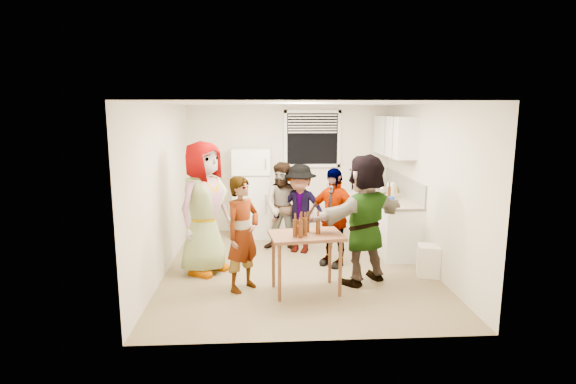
{
  "coord_description": "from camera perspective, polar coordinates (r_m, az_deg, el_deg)",
  "views": [
    {
      "loc": [
        -0.54,
        -6.62,
        2.4
      ],
      "look_at": [
        -0.14,
        0.25,
        1.15
      ],
      "focal_mm": 28.0,
      "sensor_mm": 36.0,
      "label": 1
    }
  ],
  "objects": [
    {
      "name": "picture_frame",
      "position": [
        8.53,
        13.52,
        0.34
      ],
      "size": [
        0.02,
        0.16,
        0.13
      ],
      "primitive_type": "cube",
      "color": "gold",
      "rests_on": "countertop"
    },
    {
      "name": "guest_black",
      "position": [
        7.22,
        5.65,
        -9.16
      ],
      "size": [
        1.69,
        1.76,
        0.38
      ],
      "primitive_type": "imported",
      "rotation": [
        0.0,
        0.0,
        -0.71
      ],
      "color": "black",
      "rests_on": "ground"
    },
    {
      "name": "beer_bottle_table",
      "position": [
        6.03,
        2.49,
        -5.09
      ],
      "size": [
        0.05,
        0.05,
        0.2
      ],
      "primitive_type": "cylinder",
      "color": "#47230C",
      "rests_on": "serving_table"
    },
    {
      "name": "guest_orange",
      "position": [
        6.62,
        9.47,
        -11.12
      ],
      "size": [
        2.4,
        2.44,
        0.54
      ],
      "primitive_type": "imported",
      "rotation": [
        0.0,
        0.0,
        3.69
      ],
      "color": "#F08461",
      "rests_on": "ground"
    },
    {
      "name": "backsplash",
      "position": [
        8.28,
        14.51,
        0.79
      ],
      "size": [
        0.03,
        2.2,
        0.36
      ],
      "primitive_type": "cube",
      "color": "beige",
      "rests_on": "countertop"
    },
    {
      "name": "guest_back_right",
      "position": [
        7.82,
        1.5,
        -7.59
      ],
      "size": [
        1.51,
        1.79,
        0.56
      ],
      "primitive_type": "imported",
      "rotation": [
        0.0,
        0.0,
        -0.42
      ],
      "color": "#3E3E44",
      "rests_on": "ground"
    },
    {
      "name": "serving_table",
      "position": [
        6.2,
        2.27,
        -12.49
      ],
      "size": [
        1.02,
        0.75,
        0.8
      ],
      "primitive_type": null,
      "rotation": [
        0.0,
        0.0,
        0.13
      ],
      "color": "brown",
      "rests_on": "ground"
    },
    {
      "name": "counter_lower",
      "position": [
        8.32,
        12.43,
        -3.63
      ],
      "size": [
        0.6,
        2.2,
        0.86
      ],
      "primitive_type": "cube",
      "color": "white",
      "rests_on": "ground"
    },
    {
      "name": "guest_back_left",
      "position": [
        7.91,
        -0.44,
        -7.36
      ],
      "size": [
        1.1,
        1.67,
        0.58
      ],
      "primitive_type": "imported",
      "rotation": [
        0.0,
        0.0,
        -0.25
      ],
      "color": "brown",
      "rests_on": "ground"
    },
    {
      "name": "guest_stripe",
      "position": [
        6.3,
        -5.65,
        -12.14
      ],
      "size": [
        1.54,
        1.45,
        0.37
      ],
      "primitive_type": "imported",
      "rotation": [
        0.0,
        0.0,
        0.85
      ],
      "color": "#141933",
      "rests_on": "ground"
    },
    {
      "name": "countertop",
      "position": [
        8.23,
        12.55,
        -0.59
      ],
      "size": [
        0.64,
        2.22,
        0.04
      ],
      "primitive_type": "cube",
      "color": "beige",
      "rests_on": "counter_lower"
    },
    {
      "name": "paper_towel",
      "position": [
        8.0,
        12.86,
        -0.76
      ],
      "size": [
        0.13,
        0.13,
        0.27
      ],
      "primitive_type": "cylinder",
      "color": "white",
      "rests_on": "countertop"
    },
    {
      "name": "trash_bin",
      "position": [
        6.97,
        17.41,
        -8.16
      ],
      "size": [
        0.38,
        0.38,
        0.46
      ],
      "primitive_type": "cube",
      "rotation": [
        0.0,
        0.0,
        -0.27
      ],
      "color": "white",
      "rests_on": "ground"
    },
    {
      "name": "blue_cup",
      "position": [
        7.46,
        12.97,
        -1.57
      ],
      "size": [
        0.1,
        0.1,
        0.13
      ],
      "primitive_type": "cylinder",
      "color": "#123BAB",
      "rests_on": "countertop"
    },
    {
      "name": "room",
      "position": [
        7.06,
        1.29,
        -9.56
      ],
      "size": [
        4.0,
        4.5,
        2.5
      ],
      "primitive_type": null,
      "color": "silver",
      "rests_on": "ground"
    },
    {
      "name": "beer_bottle_counter",
      "position": [
        7.8,
        12.68,
        -1.04
      ],
      "size": [
        0.06,
        0.06,
        0.23
      ],
      "primitive_type": "cylinder",
      "color": "#47230C",
      "rests_on": "countertop"
    },
    {
      "name": "guest_grey",
      "position": [
        7.01,
        -10.32,
        -9.91
      ],
      "size": [
        2.16,
        1.94,
        0.63
      ],
      "primitive_type": "imported",
      "rotation": [
        0.0,
        0.0,
        0.94
      ],
      "color": "gray",
      "rests_on": "ground"
    },
    {
      "name": "kettle",
      "position": [
        8.4,
        11.86,
        -0.2
      ],
      "size": [
        0.26,
        0.21,
        0.21
      ],
      "primitive_type": null,
      "rotation": [
        0.0,
        0.0,
        0.01
      ],
      "color": "silver",
      "rests_on": "countertop"
    },
    {
      "name": "refrigerator",
      "position": [
        8.65,
        -4.64,
        -0.06
      ],
      "size": [
        0.7,
        0.7,
        1.7
      ],
      "primitive_type": "cube",
      "color": "white",
      "rests_on": "ground"
    },
    {
      "name": "window",
      "position": [
        8.9,
        3.11,
        6.75
      ],
      "size": [
        1.12,
        0.1,
        1.06
      ],
      "primitive_type": null,
      "color": "white",
      "rests_on": "room"
    },
    {
      "name": "red_cup",
      "position": [
        5.95,
        1.22,
        -5.31
      ],
      "size": [
        0.08,
        0.08,
        0.11
      ],
      "primitive_type": "cylinder",
      "color": "#B7120E",
      "rests_on": "serving_table"
    },
    {
      "name": "upper_cabinets",
      "position": [
        8.33,
        13.34,
        6.93
      ],
      "size": [
        0.34,
        1.6,
        0.7
      ],
      "primitive_type": "cube",
      "color": "white",
      "rests_on": "room"
    },
    {
      "name": "wine_bottle",
      "position": [
        8.97,
        11.53,
        0.47
      ],
      "size": [
        0.08,
        0.08,
        0.33
      ],
      "primitive_type": "cylinder",
      "color": "black",
      "rests_on": "countertop"
    }
  ]
}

